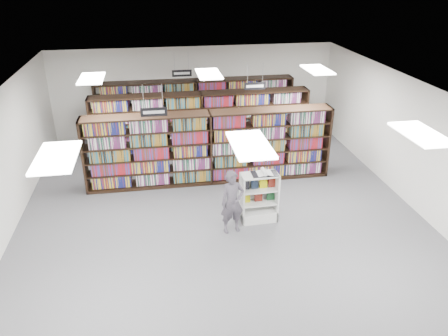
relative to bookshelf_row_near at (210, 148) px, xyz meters
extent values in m
plane|color=#5A5A5F|center=(0.00, -2.00, -1.05)|extent=(12.00, 12.00, 0.00)
cube|color=white|center=(0.00, -2.00, 2.15)|extent=(10.00, 12.00, 0.10)
cube|color=white|center=(0.00, 4.00, 0.55)|extent=(10.00, 0.10, 3.20)
cube|color=white|center=(5.00, -2.00, 0.55)|extent=(0.10, 12.00, 3.20)
cube|color=black|center=(0.00, 0.00, 0.00)|extent=(7.00, 0.60, 2.10)
cube|color=maroon|center=(0.00, 0.00, 0.00)|extent=(6.88, 0.42, 1.98)
cube|color=black|center=(0.00, 2.00, 0.00)|extent=(7.00, 0.60, 2.10)
cube|color=maroon|center=(0.00, 2.00, 0.00)|extent=(6.88, 0.42, 1.98)
cube|color=black|center=(0.00, 3.70, 0.00)|extent=(7.00, 0.60, 2.10)
cube|color=maroon|center=(0.00, 3.70, 0.00)|extent=(6.88, 0.42, 1.98)
cylinder|color=#B2B2B7|center=(-1.73, -1.00, 1.86)|extent=(0.01, 0.01, 0.58)
cylinder|color=#B2B2B7|center=(-1.27, -1.00, 1.86)|extent=(0.01, 0.01, 0.58)
cube|color=black|center=(-1.50, -1.00, 1.46)|extent=(0.65, 0.02, 0.22)
cube|color=silver|center=(-1.50, -1.01, 1.46)|extent=(0.52, 0.00, 0.08)
cylinder|color=#B2B2B7|center=(1.27, 1.00, 1.86)|extent=(0.01, 0.01, 0.58)
cylinder|color=#B2B2B7|center=(1.73, 1.00, 1.86)|extent=(0.01, 0.01, 0.58)
cube|color=black|center=(1.50, 1.00, 1.46)|extent=(0.65, 0.02, 0.22)
cube|color=silver|center=(1.50, 0.99, 1.46)|extent=(0.52, 0.00, 0.08)
cylinder|color=#B2B2B7|center=(-0.73, 3.00, 1.86)|extent=(0.01, 0.01, 0.58)
cylinder|color=#B2B2B7|center=(-0.27, 3.00, 1.86)|extent=(0.01, 0.01, 0.58)
cube|color=black|center=(-0.50, 3.00, 1.46)|extent=(0.65, 0.02, 0.22)
cube|color=silver|center=(-0.50, 2.99, 1.46)|extent=(0.52, 0.00, 0.08)
cube|color=white|center=(-3.00, -5.00, 2.11)|extent=(0.60, 1.20, 0.04)
cube|color=white|center=(0.00, -5.00, 2.11)|extent=(0.60, 1.20, 0.04)
cube|color=white|center=(3.00, -5.00, 2.11)|extent=(0.60, 1.20, 0.04)
cube|color=white|center=(-3.00, 0.00, 2.11)|extent=(0.60, 1.20, 0.04)
cube|color=white|center=(0.00, 0.00, 2.11)|extent=(0.60, 1.20, 0.04)
cube|color=white|center=(3.00, 0.00, 2.11)|extent=(0.60, 1.20, 0.04)
cube|color=silver|center=(0.88, -2.33, -0.91)|extent=(0.92, 0.49, 0.27)
cube|color=silver|center=(0.45, -2.34, -0.42)|extent=(0.06, 0.45, 1.26)
cube|color=silver|center=(1.31, -2.31, -0.42)|extent=(0.06, 0.45, 1.26)
cube|color=silver|center=(0.87, -2.12, -0.42)|extent=(0.90, 0.06, 1.26)
cube|color=silver|center=(0.88, -2.33, 0.20)|extent=(0.92, 0.49, 0.03)
cube|color=silver|center=(0.88, -2.33, -0.55)|extent=(0.84, 0.44, 0.02)
cube|color=silver|center=(0.88, -2.33, -0.19)|extent=(0.84, 0.44, 0.02)
cube|color=black|center=(0.55, -2.29, -0.05)|extent=(0.18, 0.07, 0.27)
cube|color=#162136|center=(0.77, -2.28, -0.05)|extent=(0.18, 0.07, 0.27)
cube|color=#D9D107|center=(0.99, -2.27, -0.05)|extent=(0.18, 0.07, 0.27)
cube|color=maroon|center=(1.21, -2.27, -0.05)|extent=(0.18, 0.07, 0.27)
cube|color=#D9D107|center=(0.57, -2.29, -0.42)|extent=(0.20, 0.06, 0.25)
cube|color=maroon|center=(0.88, -2.28, -0.42)|extent=(0.20, 0.06, 0.25)
cube|color=#154822|center=(1.19, -2.27, -0.42)|extent=(0.20, 0.06, 0.25)
cube|color=black|center=(1.00, -2.33, 0.22)|extent=(0.63, 0.37, 0.02)
cube|color=white|center=(0.85, -2.33, 0.23)|extent=(0.28, 0.34, 0.06)
cube|color=white|center=(1.15, -2.33, 0.23)|extent=(0.28, 0.34, 0.07)
cylinder|color=white|center=(0.98, -2.33, 0.27)|extent=(0.10, 0.32, 0.10)
imported|color=#554F5B|center=(0.15, -2.70, -0.27)|extent=(0.62, 0.45, 1.56)
camera|label=1|loc=(-1.49, -11.36, 4.78)|focal=35.00mm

